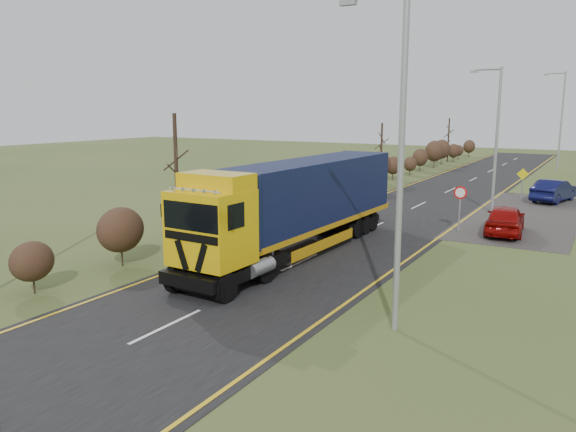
% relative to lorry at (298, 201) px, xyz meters
% --- Properties ---
extents(ground, '(160.00, 160.00, 0.00)m').
position_rel_lorry_xyz_m(ground, '(0.80, -5.22, -2.33)').
color(ground, '#3C4E21').
rests_on(ground, ground).
extents(road, '(8.00, 120.00, 0.02)m').
position_rel_lorry_xyz_m(road, '(0.80, 4.78, -2.32)').
color(road, black).
rests_on(road, ground).
extents(layby, '(6.00, 18.00, 0.02)m').
position_rel_lorry_xyz_m(layby, '(7.30, 14.78, -2.32)').
color(layby, '#2E2A29').
rests_on(layby, ground).
extents(lane_markings, '(7.52, 116.00, 0.01)m').
position_rel_lorry_xyz_m(lane_markings, '(0.80, 4.47, -2.30)').
color(lane_markings, gold).
rests_on(lane_markings, road).
extents(hedgerow, '(2.24, 102.04, 6.05)m').
position_rel_lorry_xyz_m(hedgerow, '(-5.20, 2.67, -0.71)').
color(hedgerow, '#2F1D15').
rests_on(hedgerow, ground).
extents(lorry, '(2.88, 14.82, 4.11)m').
position_rel_lorry_xyz_m(lorry, '(0.00, 0.00, 0.00)').
color(lorry, black).
rests_on(lorry, ground).
extents(car_red_hatchback, '(2.21, 4.57, 1.50)m').
position_rel_lorry_xyz_m(car_red_hatchback, '(7.11, 8.72, -1.58)').
color(car_red_hatchback, '#860806').
rests_on(car_red_hatchback, ground).
extents(car_blue_sedan, '(2.65, 4.82, 1.51)m').
position_rel_lorry_xyz_m(car_blue_sedan, '(8.23, 20.94, -1.58)').
color(car_blue_sedan, '#090B33').
rests_on(car_blue_sedan, ground).
extents(streetlight_near, '(1.98, 0.19, 9.34)m').
position_rel_lorry_xyz_m(streetlight_near, '(6.48, -6.06, 2.82)').
color(streetlight_near, '#95989A').
rests_on(streetlight_near, ground).
extents(streetlight_mid, '(1.85, 0.18, 8.67)m').
position_rel_lorry_xyz_m(streetlight_mid, '(5.30, 14.67, 2.43)').
color(streetlight_mid, '#95989A').
rests_on(streetlight_mid, ground).
extents(streetlight_far, '(2.09, 0.20, 9.89)m').
position_rel_lorry_xyz_m(streetlight_far, '(6.47, 42.48, 3.14)').
color(streetlight_far, '#95989A').
rests_on(streetlight_far, ground).
extents(speed_sign, '(0.66, 0.10, 2.39)m').
position_rel_lorry_xyz_m(speed_sign, '(5.00, 7.98, -0.66)').
color(speed_sign, '#95989A').
rests_on(speed_sign, ground).
extents(warning_board, '(0.81, 0.11, 2.13)m').
position_rel_lorry_xyz_m(warning_board, '(6.12, 21.48, -1.01)').
color(warning_board, '#95989A').
rests_on(warning_board, ground).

